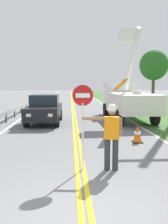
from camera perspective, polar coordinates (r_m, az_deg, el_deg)
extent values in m
plane|color=slate|center=(4.72, 0.48, -23.38)|extent=(160.00, 160.00, 0.00)
cube|color=yellow|center=(24.19, -2.83, 1.11)|extent=(0.11, 110.00, 0.01)
cube|color=yellow|center=(24.19, -2.40, 1.12)|extent=(0.11, 110.00, 0.01)
cube|color=silver|center=(24.50, 5.84, 1.16)|extent=(0.12, 110.00, 0.01)
cube|color=silver|center=(24.42, -11.09, 1.05)|extent=(0.12, 110.00, 0.01)
cylinder|color=#2D2D33|center=(6.77, 7.37, -9.88)|extent=(0.16, 0.16, 0.88)
cylinder|color=#2D2D33|center=(6.76, 5.48, -9.89)|extent=(0.16, 0.16, 0.88)
cube|color=orange|center=(6.59, 6.51, -3.70)|extent=(0.42, 0.28, 0.60)
cylinder|color=#996B4C|center=(6.54, 2.16, -1.53)|extent=(0.61, 0.15, 0.09)
cylinder|color=#996B4C|center=(6.60, 8.59, -3.45)|extent=(0.09, 0.09, 0.48)
sphere|color=#996B4C|center=(6.52, 6.56, 0.36)|extent=(0.22, 0.22, 0.22)
sphere|color=white|center=(6.51, 6.57, 0.80)|extent=(0.25, 0.25, 0.25)
cylinder|color=silver|center=(6.64, -0.29, -5.83)|extent=(0.04, 0.04, 1.85)
cylinder|color=#B71414|center=(6.49, -0.30, 3.92)|extent=(0.56, 0.03, 0.56)
cube|color=white|center=(6.47, -0.29, 3.91)|extent=(0.38, 0.01, 0.12)
cube|color=white|center=(15.01, 11.30, 2.17)|extent=(2.44, 4.67, 1.10)
cube|color=white|center=(18.32, 8.29, 3.82)|extent=(2.26, 2.17, 2.00)
cube|color=#1E2833|center=(19.31, 7.60, 4.86)|extent=(1.98, 0.12, 0.90)
cylinder|color=silver|center=(14.09, 12.42, 4.59)|extent=(0.56, 0.56, 0.24)
cylinder|color=silver|center=(15.31, 11.20, 11.66)|extent=(0.32, 2.65, 3.55)
cube|color=white|center=(16.71, 10.12, 17.16)|extent=(0.93, 0.93, 0.80)
cube|color=orange|center=(12.92, 8.61, 6.40)|extent=(0.62, 0.82, 0.59)
cylinder|color=black|center=(17.99, 5.19, 0.61)|extent=(0.35, 0.93, 0.92)
cylinder|color=black|center=(18.47, 11.49, 0.66)|extent=(0.35, 0.93, 0.92)
cylinder|color=black|center=(13.83, 8.33, -1.27)|extent=(0.35, 0.93, 0.92)
cylinder|color=black|center=(14.44, 16.31, -1.14)|extent=(0.35, 0.93, 0.92)
cube|color=black|center=(14.62, -9.27, 0.09)|extent=(1.93, 4.14, 0.72)
cube|color=#1E2833|center=(14.81, -9.19, 2.82)|extent=(1.66, 1.76, 0.64)
cube|color=#EAEACC|center=(12.55, -7.93, -0.74)|extent=(0.24, 0.07, 0.16)
cube|color=#EAEACC|center=(12.71, -12.89, -0.76)|extent=(0.24, 0.07, 0.16)
cylinder|color=black|center=(13.33, -6.42, -2.07)|extent=(0.30, 0.69, 0.68)
cylinder|color=black|center=(13.56, -13.36, -2.06)|extent=(0.30, 0.69, 0.68)
cylinder|color=black|center=(15.84, -5.72, -0.66)|extent=(0.30, 0.69, 0.68)
cylinder|color=black|center=(16.03, -11.58, -0.68)|extent=(0.30, 0.69, 0.68)
cone|color=orange|center=(10.03, 12.46, -5.04)|extent=(0.36, 0.36, 0.70)
cylinder|color=white|center=(10.03, 12.47, -4.84)|extent=(0.25, 0.25, 0.08)
cube|color=black|center=(10.11, 12.41, -6.90)|extent=(0.40, 0.40, 0.03)
cube|color=#9EA0A3|center=(18.89, -15.26, 0.97)|extent=(0.06, 32.00, 0.32)
cube|color=#4C4C51|center=(15.60, -17.83, -1.31)|extent=(0.10, 0.10, 0.55)
cube|color=#4C4C51|center=(17.81, -15.99, -0.28)|extent=(0.10, 0.10, 0.55)
cube|color=#4C4C51|center=(20.03, -14.57, 0.51)|extent=(0.10, 0.10, 0.55)
cube|color=#4C4C51|center=(22.26, -13.42, 1.15)|extent=(0.10, 0.10, 0.55)
cube|color=#4C4C51|center=(24.51, -12.49, 1.67)|extent=(0.10, 0.10, 0.55)
cube|color=#4C4C51|center=(26.76, -11.71, 2.10)|extent=(0.10, 0.10, 0.55)
cube|color=#4C4C51|center=(29.01, -11.05, 2.47)|extent=(0.10, 0.10, 0.55)
cube|color=#4C4C51|center=(31.27, -10.49, 2.78)|extent=(0.10, 0.10, 0.55)
cube|color=#4C4C51|center=(33.54, -10.00, 3.05)|extent=(0.10, 0.10, 0.55)
cylinder|color=brown|center=(27.01, 15.90, 4.63)|extent=(0.32, 0.32, 3.00)
ellipsoid|color=#286623|center=(27.07, 16.10, 10.56)|extent=(3.00, 3.00, 3.20)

